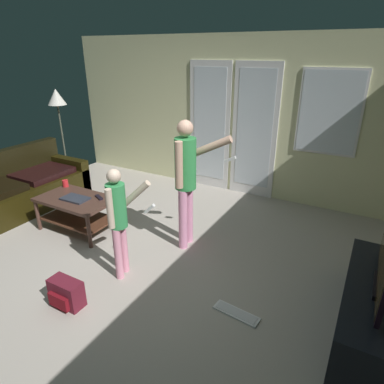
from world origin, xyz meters
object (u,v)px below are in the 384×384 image
(person_child, at_px, (118,215))
(person_adult, at_px, (187,174))
(leather_couch, at_px, (17,191))
(floor_lamp, at_px, (57,103))
(coffee_table, at_px, (77,207))
(tv_stand, at_px, (372,310))
(laptop_closed, at_px, (75,199))
(tv_remote_black, at_px, (99,197))
(loose_keyboard, at_px, (236,313))
(cup_near_edge, at_px, (65,183))
(backpack, at_px, (66,293))

(person_child, bearing_deg, person_adult, 71.20)
(leather_couch, bearing_deg, floor_lamp, 103.48)
(coffee_table, bearing_deg, floor_lamp, 142.05)
(tv_stand, xyz_separation_m, person_adult, (-2.08, 0.47, 0.71))
(person_adult, bearing_deg, person_child, -108.80)
(coffee_table, distance_m, person_adult, 1.64)
(laptop_closed, relative_size, tv_remote_black, 2.08)
(person_child, xyz_separation_m, floor_lamp, (-2.77, 1.73, 0.69))
(person_child, distance_m, loose_keyboard, 1.49)
(tv_remote_black, bearing_deg, person_adult, 36.74)
(coffee_table, height_order, tv_stand, coffee_table)
(floor_lamp, height_order, laptop_closed, floor_lamp)
(loose_keyboard, height_order, tv_remote_black, tv_remote_black)
(laptop_closed, distance_m, cup_near_edge, 0.53)
(leather_couch, relative_size, person_child, 1.71)
(floor_lamp, bearing_deg, tv_stand, -14.43)
(tv_stand, relative_size, cup_near_edge, 15.89)
(tv_stand, distance_m, person_adult, 2.25)
(leather_couch, relative_size, coffee_table, 2.04)
(tv_stand, height_order, floor_lamp, floor_lamp)
(tv_stand, xyz_separation_m, floor_lamp, (-5.15, 1.32, 1.19))
(leather_couch, distance_m, loose_keyboard, 3.82)
(laptop_closed, bearing_deg, cup_near_edge, 148.77)
(leather_couch, xyz_separation_m, backpack, (2.31, -1.14, -0.16))
(coffee_table, xyz_separation_m, loose_keyboard, (2.48, -0.46, -0.33))
(tv_stand, bearing_deg, floor_lamp, 165.57)
(loose_keyboard, bearing_deg, laptop_closed, 170.33)
(floor_lamp, relative_size, backpack, 4.95)
(floor_lamp, bearing_deg, backpack, -42.26)
(laptop_closed, bearing_deg, coffee_table, 127.34)
(leather_couch, xyz_separation_m, loose_keyboard, (3.78, -0.46, -0.28))
(person_adult, relative_size, cup_near_edge, 16.36)
(tv_stand, xyz_separation_m, laptop_closed, (-3.53, 0.05, 0.25))
(coffee_table, xyz_separation_m, person_child, (1.18, -0.49, 0.39))
(backpack, relative_size, tv_remote_black, 1.97)
(tv_stand, bearing_deg, tv_remote_black, 175.96)
(laptop_closed, bearing_deg, loose_keyboard, -11.89)
(person_adult, bearing_deg, cup_near_edge, -175.13)
(person_adult, xyz_separation_m, cup_near_edge, (-1.91, -0.16, -0.43))
(person_child, distance_m, floor_lamp, 3.33)
(person_child, xyz_separation_m, cup_near_edge, (-1.61, 0.71, -0.21))
(loose_keyboard, distance_m, cup_near_edge, 3.04)
(laptop_closed, bearing_deg, leather_couch, 175.80)
(loose_keyboard, bearing_deg, coffee_table, 169.61)
(leather_couch, height_order, loose_keyboard, leather_couch)
(coffee_table, distance_m, tv_remote_black, 0.34)
(tv_stand, relative_size, laptop_closed, 4.29)
(coffee_table, relative_size, person_child, 0.83)
(coffee_table, bearing_deg, laptop_closed, -50.44)
(person_adult, distance_m, backpack, 1.77)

